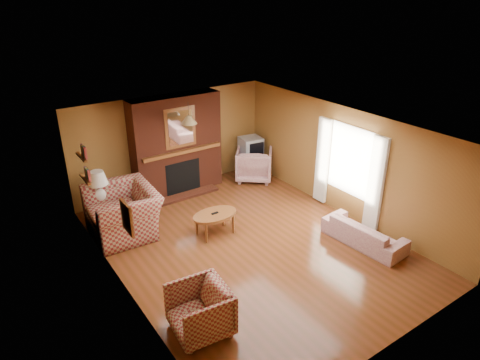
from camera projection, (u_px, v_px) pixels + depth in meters
floor at (249, 244)px, 8.48m from camera, size 6.50×6.50×0.00m
ceiling at (250, 129)px, 7.48m from camera, size 6.50×6.50×0.00m
wall_back at (172, 142)px, 10.41m from camera, size 6.50×0.00×6.50m
wall_front at (396, 281)px, 5.55m from camera, size 6.50×0.00×6.50m
wall_left at (120, 230)px, 6.69m from camera, size 0.00×6.50×6.50m
wall_right at (343, 162)px, 9.27m from camera, size 0.00×6.50×6.50m
fireplace at (177, 146)px, 10.22m from camera, size 2.20×0.82×2.40m
window_right at (348, 168)px, 9.13m from camera, size 0.10×1.85×2.00m
bookshelf at (84, 164)px, 7.95m from camera, size 0.09×0.55×0.71m
botanical_print at (127, 218)px, 6.34m from camera, size 0.05×0.40×0.50m
pendant_light at (189, 120)px, 9.37m from camera, size 0.36×0.36×0.48m
plaid_loveseat at (123, 212)px, 8.70m from camera, size 1.38×1.56×0.96m
plaid_armchair at (200, 311)px, 6.21m from camera, size 0.92×0.89×0.76m
floral_sofa at (364, 233)px, 8.43m from camera, size 0.79×1.71×0.48m
floral_armchair at (254, 164)px, 11.17m from camera, size 1.28×1.29×0.84m
coffee_table at (215, 216)px, 8.68m from camera, size 0.96×0.59×0.49m
side_table at (103, 212)px, 9.12m from camera, size 0.41×0.41×0.54m
table_lamp at (98, 185)px, 8.84m from camera, size 0.41×0.41×0.68m
tv_stand at (250, 165)px, 11.52m from camera, size 0.54×0.50×0.55m
crt_tv at (251, 146)px, 11.30m from camera, size 0.60×0.60×0.49m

